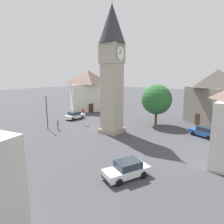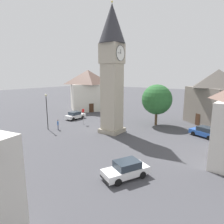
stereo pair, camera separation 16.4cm
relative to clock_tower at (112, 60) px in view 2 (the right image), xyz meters
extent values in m
plane|color=#424247|center=(0.00, 0.00, -11.05)|extent=(200.00, 200.00, 0.00)
cube|color=gray|center=(0.00, 0.00, -10.75)|extent=(3.21, 3.21, 0.60)
cube|color=#ADA38E|center=(0.00, 0.00, -5.51)|extent=(2.56, 2.56, 9.86)
cube|color=#ADA38E|center=(0.00, 0.00, 0.83)|extent=(2.87, 2.87, 2.82)
cone|color=#2D2D33|center=(0.00, 0.00, 4.95)|extent=(3.88, 3.88, 5.42)
sphere|color=gold|center=(0.00, 0.00, 7.78)|extent=(0.24, 0.24, 0.24)
cylinder|color=white|center=(0.00, 1.47, 0.83)|extent=(2.15, 0.04, 2.15)
torus|color=black|center=(0.00, 1.48, 0.83)|extent=(2.21, 0.06, 2.21)
cube|color=black|center=(0.00, 1.51, 1.06)|extent=(0.05, 0.02, 0.60)
cube|color=black|center=(0.32, 1.51, 0.83)|extent=(0.82, 0.02, 0.04)
cylinder|color=white|center=(0.00, -1.47, 0.83)|extent=(2.15, 0.04, 2.15)
torus|color=black|center=(0.00, -1.48, 0.83)|extent=(2.21, 0.06, 2.21)
cube|color=#2D5BB7|center=(-5.64, 12.37, -10.46)|extent=(3.18, 4.44, 0.64)
cube|color=#28333D|center=(-5.58, 12.51, -9.84)|extent=(2.26, 2.55, 0.64)
cylinder|color=black|center=(-5.39, 10.92, -10.73)|extent=(0.45, 0.67, 0.64)
cylinder|color=black|center=(-6.86, 11.55, -10.73)|extent=(0.45, 0.67, 0.64)
cylinder|color=black|center=(-4.42, 13.18, -10.73)|extent=(0.45, 0.67, 0.64)
cylinder|color=black|center=(-5.89, 13.81, -10.73)|extent=(0.45, 0.67, 0.64)
cube|color=black|center=(-6.44, 10.51, -10.68)|extent=(1.58, 0.77, 0.16)
cube|color=white|center=(-3.24, -11.31, -10.46)|extent=(4.21, 1.98, 0.64)
cube|color=#28333D|center=(-3.09, -11.32, -9.84)|extent=(2.20, 1.70, 0.64)
cylinder|color=black|center=(-4.52, -12.03, -10.73)|extent=(0.65, 0.26, 0.64)
cylinder|color=black|center=(-4.41, -10.43, -10.73)|extent=(0.65, 0.26, 0.64)
cylinder|color=black|center=(-2.06, -12.20, -10.73)|extent=(0.65, 0.26, 0.64)
cylinder|color=black|center=(-1.95, -10.60, -10.73)|extent=(0.65, 0.26, 0.64)
cube|color=black|center=(-5.25, -11.17, -10.68)|extent=(0.23, 1.67, 0.16)
cube|color=white|center=(10.55, 8.75, -10.46)|extent=(4.42, 3.38, 0.64)
cube|color=#28333D|center=(10.42, 8.82, -9.84)|extent=(2.58, 2.34, 0.64)
cylinder|color=black|center=(12.01, 8.91, -10.73)|extent=(0.67, 0.49, 0.64)
cylinder|color=black|center=(11.28, 7.48, -10.73)|extent=(0.67, 0.49, 0.64)
cylinder|color=black|center=(9.82, 10.03, -10.73)|extent=(0.67, 0.49, 0.64)
cylinder|color=black|center=(9.09, 8.60, -10.73)|extent=(0.67, 0.49, 0.64)
cube|color=black|center=(12.35, 7.84, -10.68)|extent=(0.86, 1.54, 0.16)
cylinder|color=#2D3351|center=(4.01, -7.95, -10.64)|extent=(0.13, 0.13, 0.82)
cylinder|color=#2D3351|center=(3.90, -8.09, -10.64)|extent=(0.13, 0.13, 0.82)
cube|color=#386BB7|center=(3.96, -8.02, -9.93)|extent=(0.40, 0.42, 0.60)
cylinder|color=#386BB7|center=(4.10, -7.84, -9.98)|extent=(0.09, 0.09, 0.60)
cylinder|color=#386BB7|center=(3.81, -8.20, -9.98)|extent=(0.09, 0.09, 0.60)
sphere|color=#9E7051|center=(3.96, -8.02, -9.48)|extent=(0.22, 0.22, 0.22)
sphere|color=black|center=(3.95, -8.01, -9.46)|extent=(0.20, 0.20, 0.20)
cylinder|color=brown|center=(-7.98, 4.01, -9.66)|extent=(0.44, 0.44, 2.78)
sphere|color=#28602D|center=(-7.98, 4.01, -6.43)|extent=(5.25, 5.25, 5.25)
cube|color=#422819|center=(1.09, 14.65, -10.00)|extent=(1.10, 0.16, 2.10)
cube|color=silver|center=(-12.94, -16.36, -7.76)|extent=(11.27, 11.18, 6.57)
pyramid|color=brown|center=(-12.94, -16.36, -2.74)|extent=(11.84, 11.74, 3.48)
cube|color=#422819|center=(-10.54, -13.32, -10.00)|extent=(0.91, 0.75, 2.10)
cube|color=slate|center=(-14.65, 12.41, -7.71)|extent=(10.80, 10.98, 6.68)
pyramid|color=#47423D|center=(-14.65, 12.41, -2.80)|extent=(11.34, 11.53, 3.13)
cube|color=#422819|center=(-11.97, 10.15, -10.00)|extent=(0.77, 0.89, 2.10)
cylinder|color=black|center=(4.79, -9.52, -8.30)|extent=(0.12, 0.12, 5.48)
sphere|color=beige|center=(4.79, -9.52, -5.38)|extent=(0.36, 0.36, 0.36)
cylinder|color=gray|center=(-1.00, -7.03, -9.95)|extent=(0.07, 0.07, 2.20)
cube|color=red|center=(-1.00, -7.03, -8.55)|extent=(0.60, 0.04, 0.60)
camera|label=1|loc=(24.03, 16.47, -2.16)|focal=30.87mm
camera|label=2|loc=(23.94, 16.60, -2.16)|focal=30.87mm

